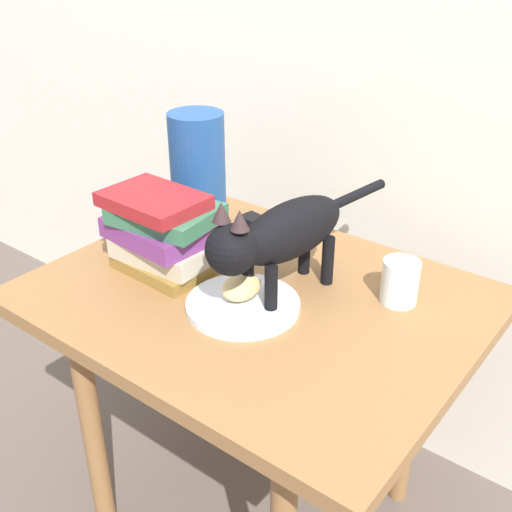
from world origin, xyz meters
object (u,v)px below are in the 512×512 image
(bread_roll, at_px, (242,287))
(green_vase, at_px, (198,173))
(side_table, at_px, (256,327))
(book_stack, at_px, (163,231))
(plate, at_px, (243,305))
(tv_remote, at_px, (266,227))
(candle_jar, at_px, (400,284))
(cat, at_px, (281,235))

(bread_roll, height_order, green_vase, green_vase)
(side_table, relative_size, book_stack, 3.65)
(plate, bearing_deg, bread_roll, 140.01)
(side_table, xyz_separation_m, book_stack, (-0.21, -0.04, 0.16))
(book_stack, distance_m, tv_remote, 0.28)
(bread_roll, distance_m, candle_jar, 0.30)
(cat, bearing_deg, plate, -112.47)
(plate, distance_m, candle_jar, 0.29)
(plate, xyz_separation_m, green_vase, (-0.30, 0.21, 0.13))
(candle_jar, bearing_deg, side_table, -148.87)
(side_table, height_order, cat, cat)
(cat, xyz_separation_m, tv_remote, (-0.19, 0.21, -0.12))
(green_vase, bearing_deg, side_table, -28.19)
(book_stack, bearing_deg, plate, -5.53)
(plate, height_order, tv_remote, tv_remote)
(plate, relative_size, bread_roll, 2.65)
(green_vase, bearing_deg, plate, -35.28)
(book_stack, height_order, candle_jar, book_stack)
(book_stack, relative_size, candle_jar, 2.69)
(green_vase, xyz_separation_m, candle_jar, (0.51, -0.01, -0.10))
(plate, bearing_deg, tv_remote, 119.29)
(side_table, distance_m, tv_remote, 0.29)
(candle_jar, bearing_deg, plate, -137.46)
(side_table, xyz_separation_m, plate, (0.01, -0.06, 0.09))
(cat, bearing_deg, bread_roll, -120.95)
(side_table, xyz_separation_m, cat, (0.05, 0.01, 0.21))
(bread_roll, xyz_separation_m, cat, (0.04, 0.07, 0.09))
(plate, distance_m, green_vase, 0.38)
(side_table, relative_size, tv_remote, 5.55)
(bread_roll, distance_m, book_stack, 0.22)
(plate, distance_m, bread_roll, 0.03)
(cat, relative_size, book_stack, 2.09)
(tv_remote, bearing_deg, side_table, -47.93)
(plate, bearing_deg, book_stack, 174.47)
(side_table, xyz_separation_m, candle_jar, (0.23, 0.14, 0.12))
(bread_roll, bearing_deg, cat, 59.05)
(green_vase, height_order, tv_remote, green_vase)
(cat, xyz_separation_m, candle_jar, (0.19, 0.13, -0.09))
(plate, relative_size, candle_jar, 2.50)
(side_table, bearing_deg, candle_jar, 31.13)
(side_table, distance_m, cat, 0.22)
(green_vase, bearing_deg, bread_roll, -35.12)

